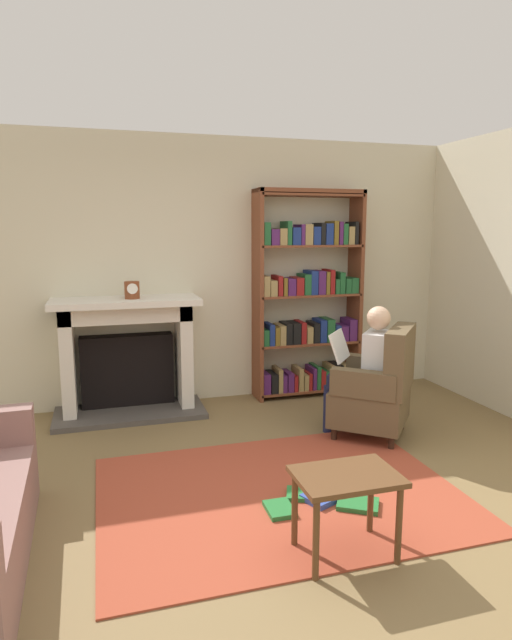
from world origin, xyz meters
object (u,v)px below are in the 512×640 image
mantel_clock (132,290)px  bookshelf (308,300)px  armchair_reading (378,389)px  seated_reader (365,365)px  side_table (346,487)px  fireplace (127,352)px

mantel_clock → bookshelf: bearing=4.2°
mantel_clock → armchair_reading: 2.41m
mantel_clock → seated_reader: mantel_clock is taller
bookshelf → armchair_reading: 1.43m
seated_reader → side_table: (-0.94, -1.57, -0.22)m
armchair_reading → fireplace: bearing=-81.3°
armchair_reading → mantel_clock: bearing=-80.0°
fireplace → armchair_reading: size_ratio=1.46×
mantel_clock → seated_reader: (1.88, -1.07, -0.60)m
seated_reader → armchair_reading: bearing=90.0°
fireplace → bookshelf: (1.89, 0.04, 0.44)m
fireplace → armchair_reading: (2.03, -1.25, -0.17)m
seated_reader → mantel_clock: bearing=-79.5°
fireplace → side_table: (1.00, -2.75, -0.20)m
side_table → fireplace: bearing=110.0°
fireplace → armchair_reading: bearing=-31.7°
fireplace → armchair_reading: 2.39m
armchair_reading → seated_reader: seated_reader is taller
bookshelf → seated_reader: 1.28m
fireplace → mantel_clock: mantel_clock is taller
fireplace → seated_reader: bearing=-31.2°
bookshelf → side_table: size_ratio=3.89×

